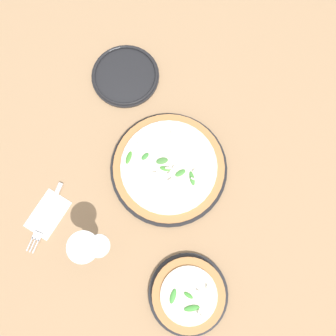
{
  "coord_description": "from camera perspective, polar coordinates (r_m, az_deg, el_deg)",
  "views": [
    {
      "loc": [
        0.19,
        0.08,
        0.93
      ],
      "look_at": [
        0.0,
        -0.0,
        0.03
      ],
      "focal_mm": 35.0,
      "sensor_mm": 36.0,
      "label": 1
    }
  ],
  "objects": [
    {
      "name": "napkin",
      "position": [
        0.99,
        -20.22,
        -7.55
      ],
      "size": [
        0.13,
        0.1,
        0.01
      ],
      "rotation": [
        0.0,
        0.0,
        -0.15
      ],
      "color": "white",
      "rests_on": "ground_plane"
    },
    {
      "name": "pizza_personal_side",
      "position": [
        0.93,
        3.57,
        -21.11
      ],
      "size": [
        0.21,
        0.21,
        0.05
      ],
      "color": "black",
      "rests_on": "ground_plane"
    },
    {
      "name": "ground_plane",
      "position": [
        0.96,
        0.14,
        -0.16
      ],
      "size": [
        6.0,
        6.0,
        0.0
      ],
      "primitive_type": "plane",
      "color": "#9E7A56"
    },
    {
      "name": "pizza_arugula_main",
      "position": [
        0.94,
        -0.0,
        -0.17
      ],
      "size": [
        0.34,
        0.34,
        0.05
      ],
      "color": "black",
      "rests_on": "ground_plane"
    },
    {
      "name": "fork",
      "position": [
        0.99,
        -20.5,
        -7.93
      ],
      "size": [
        0.21,
        0.02,
        0.0
      ],
      "rotation": [
        0.0,
        0.0,
        0.03
      ],
      "color": "silver",
      "rests_on": "ground_plane"
    },
    {
      "name": "wine_glass",
      "position": [
        0.83,
        -13.74,
        -13.18
      ],
      "size": [
        0.07,
        0.07,
        0.17
      ],
      "color": "white",
      "rests_on": "ground_plane"
    },
    {
      "name": "side_plate_white",
      "position": [
        1.06,
        -7.44,
        15.67
      ],
      "size": [
        0.21,
        0.21,
        0.02
      ],
      "color": "black",
      "rests_on": "ground_plane"
    }
  ]
}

